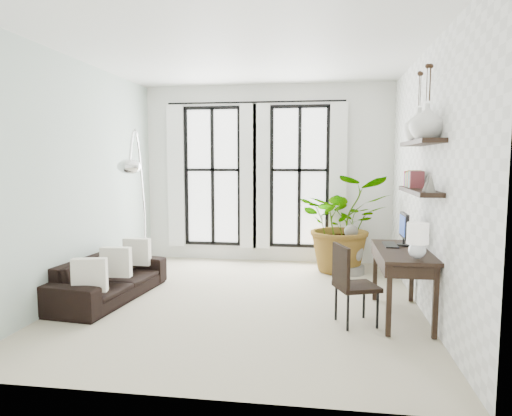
% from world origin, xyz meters
% --- Properties ---
extents(floor, '(5.00, 5.00, 0.00)m').
position_xyz_m(floor, '(0.00, 0.00, 0.00)').
color(floor, '#B6AE91').
rests_on(floor, ground).
extents(ceiling, '(5.00, 5.00, 0.00)m').
position_xyz_m(ceiling, '(0.00, 0.00, 3.20)').
color(ceiling, white).
rests_on(ceiling, wall_back).
extents(wall_left, '(0.00, 5.00, 5.00)m').
position_xyz_m(wall_left, '(-2.25, 0.00, 1.60)').
color(wall_left, '#AFC3B7').
rests_on(wall_left, floor).
extents(wall_right, '(0.00, 5.00, 5.00)m').
position_xyz_m(wall_right, '(2.25, 0.00, 1.60)').
color(wall_right, white).
rests_on(wall_right, floor).
extents(wall_back, '(4.50, 0.00, 4.50)m').
position_xyz_m(wall_back, '(0.00, 2.50, 1.60)').
color(wall_back, white).
rests_on(wall_back, floor).
extents(windows, '(3.26, 0.13, 2.65)m').
position_xyz_m(windows, '(-0.20, 2.43, 1.56)').
color(windows, white).
rests_on(windows, wall_back).
extents(wall_shelves, '(0.25, 1.30, 0.60)m').
position_xyz_m(wall_shelves, '(2.11, -0.32, 1.73)').
color(wall_shelves, black).
rests_on(wall_shelves, wall_right).
extents(sofa, '(0.96, 2.00, 0.56)m').
position_xyz_m(sofa, '(-1.80, -0.14, 0.28)').
color(sofa, black).
rests_on(sofa, floor).
extents(throw_pillows, '(0.40, 1.52, 0.40)m').
position_xyz_m(throw_pillows, '(-1.70, -0.14, 0.50)').
color(throw_pillows, silver).
rests_on(throw_pillows, sofa).
extents(plant, '(1.55, 1.37, 1.62)m').
position_xyz_m(plant, '(1.37, 1.85, 0.81)').
color(plant, '#2D7228').
rests_on(plant, floor).
extents(desk, '(0.58, 1.38, 1.20)m').
position_xyz_m(desk, '(1.94, -0.41, 0.75)').
color(desk, black).
rests_on(desk, floor).
extents(desk_chair, '(0.56, 0.56, 0.92)m').
position_xyz_m(desk_chair, '(1.33, -0.69, 0.52)').
color(desk_chair, black).
rests_on(desk_chair, floor).
extents(arc_lamp, '(0.73, 1.78, 2.30)m').
position_xyz_m(arc_lamp, '(-1.70, 0.63, 1.78)').
color(arc_lamp, silver).
rests_on(arc_lamp, floor).
extents(buddha, '(0.45, 0.45, 0.81)m').
position_xyz_m(buddha, '(1.49, 1.70, 0.34)').
color(buddha, gray).
rests_on(buddha, floor).
extents(vase_a, '(0.37, 0.37, 0.38)m').
position_xyz_m(vase_a, '(2.11, -0.61, 2.27)').
color(vase_a, white).
rests_on(vase_a, shelf_upper).
extents(vase_b, '(0.37, 0.37, 0.38)m').
position_xyz_m(vase_b, '(2.11, -0.21, 2.27)').
color(vase_b, white).
rests_on(vase_b, shelf_upper).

